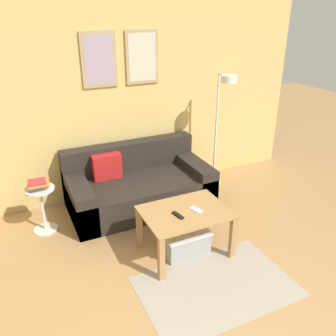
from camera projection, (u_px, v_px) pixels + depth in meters
name	position (u px, v px, depth m)	size (l,w,h in m)	color
wall_back	(108.00, 102.00, 4.51)	(5.60, 0.09, 2.55)	#D6B76B
area_rug	(216.00, 286.00, 3.32)	(1.42, 0.93, 0.01)	#A39989
couch	(138.00, 186.00, 4.60)	(1.79, 0.94, 0.76)	#28231E
coffee_table	(185.00, 219.00, 3.64)	(0.88, 0.65, 0.49)	#AD7F4C
storage_bin	(184.00, 240.00, 3.77)	(0.49, 0.38, 0.25)	#9EA3A8
floor_lamp	(223.00, 109.00, 4.67)	(0.22, 0.43, 1.61)	white
side_table	(42.00, 206.00, 4.03)	(0.33, 0.33, 0.55)	silver
book_stack	(38.00, 185.00, 3.91)	(0.26, 0.20, 0.09)	#4C4C51
remote_control	(178.00, 215.00, 3.51)	(0.04, 0.15, 0.02)	black
cell_phone	(196.00, 210.00, 3.62)	(0.07, 0.14, 0.01)	silver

